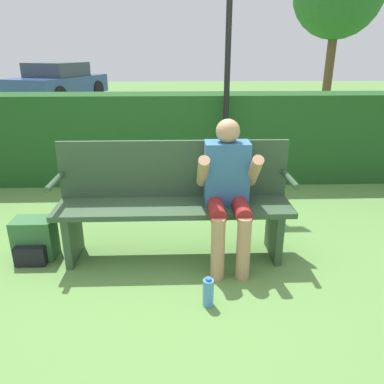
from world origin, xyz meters
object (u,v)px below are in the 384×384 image
(person_seated, at_px, (228,186))
(signpost, at_px, (228,63))
(park_bench, at_px, (174,199))
(water_bottle, at_px, (208,292))
(parked_car, at_px, (58,82))
(backpack, at_px, (35,240))

(person_seated, bearing_deg, signpost, 83.91)
(park_bench, bearing_deg, water_bottle, -72.36)
(park_bench, xyz_separation_m, signpost, (0.63, 1.63, 1.06))
(water_bottle, xyz_separation_m, signpost, (0.39, 2.40, 1.47))
(person_seated, relative_size, parked_car, 0.29)
(water_bottle, bearing_deg, signpost, 80.84)
(park_bench, bearing_deg, person_seated, -16.76)
(signpost, bearing_deg, park_bench, -111.20)
(parked_car, bearing_deg, water_bottle, -139.09)
(park_bench, bearing_deg, backpack, -177.38)
(backpack, height_order, parked_car, parked_car)
(backpack, distance_m, signpost, 2.87)
(backpack, relative_size, water_bottle, 1.59)
(parked_car, bearing_deg, signpost, -132.70)
(person_seated, bearing_deg, park_bench, 163.24)
(park_bench, relative_size, signpost, 0.71)
(water_bottle, bearing_deg, person_seated, 72.63)
(water_bottle, relative_size, signpost, 0.08)
(person_seated, relative_size, signpost, 0.43)
(backpack, xyz_separation_m, water_bottle, (1.47, -0.71, -0.07))
(person_seated, distance_m, water_bottle, 0.88)
(signpost, bearing_deg, parked_car, 117.14)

